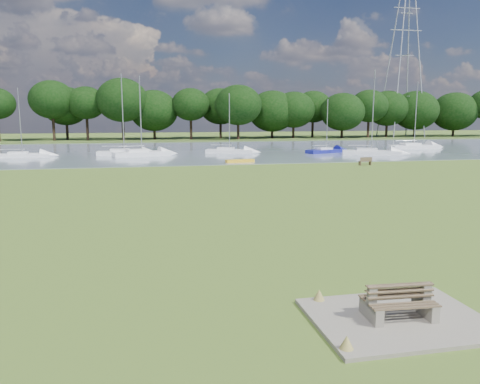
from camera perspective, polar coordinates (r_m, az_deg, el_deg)
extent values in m
plane|color=olive|center=(25.00, 2.28, -2.10)|extent=(220.00, 220.00, 0.00)
cube|color=slate|center=(66.21, -6.64, 5.04)|extent=(220.00, 40.00, 0.10)
cube|color=#4C6626|center=(96.07, -8.30, 6.35)|extent=(220.00, 20.00, 0.40)
cube|color=gray|center=(12.47, 18.67, -14.44)|extent=(4.20, 3.20, 0.10)
cube|color=gray|center=(12.08, 15.69, -13.77)|extent=(0.26, 0.99, 0.41)
cube|color=gray|center=(11.94, 15.77, -12.11)|extent=(0.22, 0.18, 0.51)
cube|color=gray|center=(12.69, 21.63, -12.93)|extent=(0.26, 0.99, 0.41)
cube|color=gray|center=(12.56, 21.73, -11.35)|extent=(0.22, 0.18, 0.51)
cube|color=brown|center=(12.03, 19.48, -12.94)|extent=(1.70, 0.47, 0.04)
cube|color=brown|center=(12.13, 19.03, -11.32)|extent=(1.69, 0.22, 0.41)
cube|color=brown|center=(12.54, 18.14, -11.94)|extent=(1.70, 0.47, 0.04)
cube|color=brown|center=(12.25, 18.70, -11.09)|extent=(1.69, 0.22, 0.41)
cube|color=brown|center=(47.92, 14.40, 3.40)|extent=(0.10, 0.40, 0.41)
cube|color=brown|center=(48.51, 15.58, 3.42)|extent=(0.10, 0.40, 0.41)
cube|color=brown|center=(48.19, 15.01, 3.65)|extent=(1.36, 0.50, 0.04)
cube|color=brown|center=(48.02, 15.13, 3.88)|extent=(1.33, 0.15, 0.40)
cube|color=yellow|center=(49.02, -0.01, 3.82)|extent=(3.10, 1.14, 0.30)
cylinder|color=#9DA1A8|center=(106.38, 18.94, 15.66)|extent=(0.25, 0.25, 34.51)
cylinder|color=#9DA1A8|center=(108.89, 21.23, 15.38)|extent=(0.25, 0.25, 34.51)
cylinder|color=#9DA1A8|center=(110.58, 17.62, 15.47)|extent=(0.25, 0.25, 34.51)
cylinder|color=#9DA1A8|center=(113.00, 19.84, 15.21)|extent=(0.25, 0.25, 34.51)
cube|color=#9DA1A8|center=(110.39, 19.56, 18.10)|extent=(7.30, 0.16, 0.16)
cube|color=#9DA1A8|center=(111.20, 19.70, 20.38)|extent=(6.05, 0.16, 0.16)
cylinder|color=black|center=(94.89, -26.68, 6.63)|extent=(0.51, 0.51, 3.60)
ellipsoid|color=black|center=(94.85, -26.88, 9.28)|extent=(9.19, 9.19, 7.81)
cylinder|color=black|center=(93.36, -22.51, 6.97)|extent=(0.51, 0.51, 3.90)
ellipsoid|color=black|center=(93.33, -22.69, 9.89)|extent=(7.15, 7.15, 6.07)
cylinder|color=black|center=(92.33, -18.21, 7.28)|extent=(0.51, 0.51, 4.19)
ellipsoid|color=black|center=(92.33, -18.38, 10.46)|extent=(8.17, 8.17, 6.94)
cylinder|color=black|center=(91.85, -13.82, 7.20)|extent=(0.51, 0.51, 3.31)
ellipsoid|color=black|center=(91.80, -13.92, 9.72)|extent=(9.19, 9.19, 7.81)
cylinder|color=black|center=(91.89, -9.43, 7.43)|extent=(0.51, 0.51, 3.60)
ellipsoid|color=black|center=(91.85, -9.50, 10.18)|extent=(7.15, 7.15, 6.07)
cylinder|color=black|center=(92.45, -5.05, 7.63)|extent=(0.51, 0.51, 3.90)
ellipsoid|color=black|center=(92.43, -5.10, 10.58)|extent=(8.17, 8.17, 6.94)
cylinder|color=black|center=(93.54, -0.75, 7.77)|extent=(0.51, 0.51, 4.19)
ellipsoid|color=black|center=(93.53, -0.76, 10.91)|extent=(9.19, 9.19, 7.81)
cylinder|color=black|center=(95.15, 3.42, 7.52)|extent=(0.51, 0.51, 3.31)
ellipsoid|color=black|center=(95.10, 3.45, 9.95)|extent=(7.15, 7.15, 6.07)
cylinder|color=black|center=(97.21, 7.44, 7.58)|extent=(0.51, 0.51, 3.60)
ellipsoid|color=black|center=(97.18, 7.50, 10.18)|extent=(8.17, 8.17, 6.94)
cylinder|color=black|center=(99.73, 11.28, 7.61)|extent=(0.51, 0.51, 3.90)
ellipsoid|color=black|center=(99.71, 11.37, 10.35)|extent=(9.19, 9.19, 7.81)
cylinder|color=black|center=(102.67, 14.91, 7.61)|extent=(0.51, 0.51, 4.19)
ellipsoid|color=black|center=(102.66, 15.03, 10.46)|extent=(7.15, 7.15, 6.07)
cylinder|color=black|center=(106.00, 18.31, 7.26)|extent=(0.51, 0.51, 3.31)
ellipsoid|color=black|center=(105.96, 18.42, 9.44)|extent=(8.17, 8.17, 6.94)
cylinder|color=black|center=(109.66, 21.51, 7.21)|extent=(0.51, 0.51, 3.60)
ellipsoid|color=black|center=(109.63, 21.65, 9.51)|extent=(9.19, 9.19, 7.81)
cylinder|color=black|center=(113.64, 24.49, 7.15)|extent=(0.51, 0.51, 3.90)
ellipsoid|color=black|center=(113.62, 24.65, 9.55)|extent=(7.15, 7.15, 6.07)
cylinder|color=black|center=(117.90, 27.26, 7.08)|extent=(0.51, 0.51, 4.19)
cube|color=white|center=(60.48, -24.99, 4.15)|extent=(6.08, 2.05, 0.60)
cube|color=white|center=(60.54, -25.46, 4.46)|extent=(2.17, 1.45, 0.39)
cylinder|color=#A5A8AD|center=(60.31, -25.24, 7.84)|extent=(0.10, 0.10, 7.55)
cube|color=white|center=(57.27, -11.88, 4.68)|extent=(7.03, 3.73, 0.80)
cube|color=white|center=(57.08, -12.42, 5.14)|extent=(2.69, 2.10, 0.52)
cylinder|color=#A5A8AD|center=(57.09, -12.04, 9.28)|extent=(0.14, 0.14, 8.85)
cube|color=white|center=(59.39, -13.93, 4.72)|extent=(6.56, 2.06, 0.72)
cube|color=white|center=(59.39, -14.45, 5.12)|extent=(2.32, 1.51, 0.46)
cylinder|color=#A5A8AD|center=(59.21, -14.12, 9.37)|extent=(0.12, 0.12, 9.33)
cube|color=navy|center=(62.29, 10.48, 5.01)|extent=(6.01, 3.51, 0.64)
cube|color=white|center=(61.95, 10.17, 5.36)|extent=(2.35, 1.89, 0.41)
cylinder|color=#A5A8AD|center=(62.13, 10.58, 8.10)|extent=(0.11, 0.11, 6.44)
cube|color=white|center=(60.72, -1.29, 5.07)|extent=(6.30, 3.59, 0.67)
cube|color=white|center=(60.77, -1.75, 5.46)|extent=(2.45, 1.96, 0.43)
cylinder|color=#A5A8AD|center=(60.55, -1.30, 8.56)|extent=(0.12, 0.12, 7.11)
cube|color=white|center=(73.12, 20.44, 5.27)|extent=(7.68, 2.53, 0.78)
cube|color=white|center=(72.75, 20.07, 5.64)|extent=(2.74, 1.81, 0.50)
cylinder|color=#A5A8AD|center=(72.98, 20.65, 8.93)|extent=(0.13, 0.13, 9.04)
cube|color=white|center=(60.73, 15.71, 4.75)|extent=(7.24, 4.48, 0.72)
cube|color=white|center=(60.65, 15.20, 5.18)|extent=(2.86, 2.36, 0.47)
cylinder|color=#A5A8AD|center=(60.56, 15.92, 9.57)|extent=(0.12, 0.12, 9.89)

